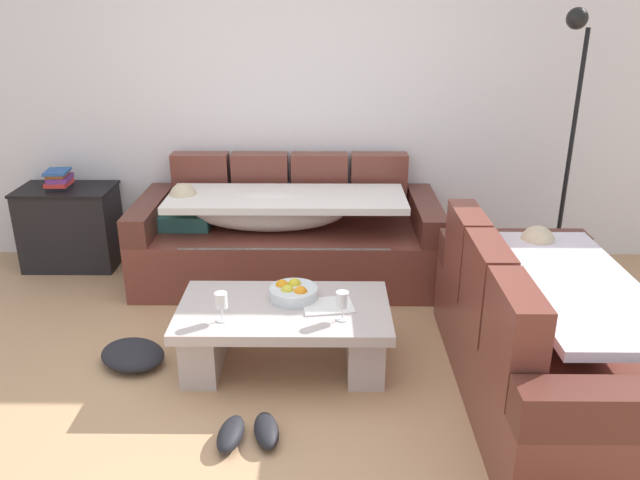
{
  "coord_description": "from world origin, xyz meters",
  "views": [
    {
      "loc": [
        0.37,
        -2.79,
        2.03
      ],
      "look_at": [
        0.34,
        1.0,
        0.55
      ],
      "focal_mm": 35.54,
      "sensor_mm": 36.0,
      "label": 1
    }
  ],
  "objects_px": {
    "wine_glass_near_right": "(342,301)",
    "pair_of_shoes": "(249,432)",
    "coffee_table": "(284,329)",
    "couch_along_wall": "(284,236)",
    "couch_near_window": "(549,340)",
    "floor_lamp": "(568,134)",
    "open_magazine": "(328,306)",
    "book_stack_on_cabinet": "(59,179)",
    "wine_glass_near_left": "(221,301)",
    "side_cabinet": "(71,227)",
    "fruit_bowl": "(293,292)",
    "crumpled_garment": "(133,355)"
  },
  "relations": [
    {
      "from": "fruit_bowl",
      "to": "crumpled_garment",
      "type": "relative_size",
      "value": 0.7
    },
    {
      "from": "open_magazine",
      "to": "couch_near_window",
      "type": "bearing_deg",
      "value": -22.84
    },
    {
      "from": "wine_glass_near_left",
      "to": "pair_of_shoes",
      "type": "bearing_deg",
      "value": -69.89
    },
    {
      "from": "fruit_bowl",
      "to": "open_magazine",
      "type": "relative_size",
      "value": 1.0
    },
    {
      "from": "floor_lamp",
      "to": "pair_of_shoes",
      "type": "xyz_separation_m",
      "value": [
        -2.06,
        -1.87,
        -1.07
      ]
    },
    {
      "from": "wine_glass_near_right",
      "to": "pair_of_shoes",
      "type": "distance_m",
      "value": 0.83
    },
    {
      "from": "coffee_table",
      "to": "crumpled_garment",
      "type": "relative_size",
      "value": 3.0
    },
    {
      "from": "coffee_table",
      "to": "fruit_bowl",
      "type": "bearing_deg",
      "value": 64.75
    },
    {
      "from": "wine_glass_near_right",
      "to": "pair_of_shoes",
      "type": "relative_size",
      "value": 0.5
    },
    {
      "from": "couch_near_window",
      "to": "crumpled_garment",
      "type": "distance_m",
      "value": 2.34
    },
    {
      "from": "couch_near_window",
      "to": "open_magazine",
      "type": "distance_m",
      "value": 1.2
    },
    {
      "from": "couch_along_wall",
      "to": "pair_of_shoes",
      "type": "xyz_separation_m",
      "value": [
        -0.06,
        -1.9,
        -0.29
      ]
    },
    {
      "from": "fruit_bowl",
      "to": "wine_glass_near_left",
      "type": "relative_size",
      "value": 1.69
    },
    {
      "from": "side_cabinet",
      "to": "crumpled_garment",
      "type": "height_order",
      "value": "side_cabinet"
    },
    {
      "from": "couch_near_window",
      "to": "wine_glass_near_right",
      "type": "height_order",
      "value": "couch_near_window"
    },
    {
      "from": "coffee_table",
      "to": "fruit_bowl",
      "type": "height_order",
      "value": "fruit_bowl"
    },
    {
      "from": "coffee_table",
      "to": "wine_glass_near_left",
      "type": "bearing_deg",
      "value": -152.73
    },
    {
      "from": "coffee_table",
      "to": "pair_of_shoes",
      "type": "height_order",
      "value": "coffee_table"
    },
    {
      "from": "open_magazine",
      "to": "crumpled_garment",
      "type": "height_order",
      "value": "open_magazine"
    },
    {
      "from": "open_magazine",
      "to": "book_stack_on_cabinet",
      "type": "distance_m",
      "value": 2.53
    },
    {
      "from": "pair_of_shoes",
      "to": "crumpled_garment",
      "type": "relative_size",
      "value": 0.83
    },
    {
      "from": "couch_along_wall",
      "to": "wine_glass_near_left",
      "type": "height_order",
      "value": "couch_along_wall"
    },
    {
      "from": "couch_near_window",
      "to": "pair_of_shoes",
      "type": "distance_m",
      "value": 1.62
    },
    {
      "from": "couch_along_wall",
      "to": "couch_near_window",
      "type": "xyz_separation_m",
      "value": [
        1.49,
        -1.5,
        0.0
      ]
    },
    {
      "from": "couch_along_wall",
      "to": "wine_glass_near_right",
      "type": "height_order",
      "value": "couch_along_wall"
    },
    {
      "from": "wine_glass_near_left",
      "to": "side_cabinet",
      "type": "relative_size",
      "value": 0.23
    },
    {
      "from": "couch_near_window",
      "to": "book_stack_on_cabinet",
      "type": "height_order",
      "value": "couch_near_window"
    },
    {
      "from": "coffee_table",
      "to": "pair_of_shoes",
      "type": "xyz_separation_m",
      "value": [
        -0.14,
        -0.68,
        -0.19
      ]
    },
    {
      "from": "open_magazine",
      "to": "side_cabinet",
      "type": "xyz_separation_m",
      "value": [
        -2.02,
        1.45,
        -0.06
      ]
    },
    {
      "from": "couch_near_window",
      "to": "coffee_table",
      "type": "distance_m",
      "value": 1.44
    },
    {
      "from": "couch_near_window",
      "to": "wine_glass_near_left",
      "type": "distance_m",
      "value": 1.74
    },
    {
      "from": "wine_glass_near_left",
      "to": "couch_along_wall",
      "type": "bearing_deg",
      "value": 79.89
    },
    {
      "from": "couch_near_window",
      "to": "wine_glass_near_left",
      "type": "bearing_deg",
      "value": 86.31
    },
    {
      "from": "coffee_table",
      "to": "wine_glass_near_right",
      "type": "height_order",
      "value": "wine_glass_near_right"
    },
    {
      "from": "open_magazine",
      "to": "floor_lamp",
      "type": "distance_m",
      "value": 2.18
    },
    {
      "from": "wine_glass_near_right",
      "to": "couch_along_wall",
      "type": "bearing_deg",
      "value": 106.24
    },
    {
      "from": "fruit_bowl",
      "to": "side_cabinet",
      "type": "height_order",
      "value": "side_cabinet"
    },
    {
      "from": "wine_glass_near_left",
      "to": "pair_of_shoes",
      "type": "height_order",
      "value": "wine_glass_near_left"
    },
    {
      "from": "coffee_table",
      "to": "book_stack_on_cabinet",
      "type": "distance_m",
      "value": 2.36
    },
    {
      "from": "couch_near_window",
      "to": "pair_of_shoes",
      "type": "xyz_separation_m",
      "value": [
        -1.55,
        -0.4,
        -0.29
      ]
    },
    {
      "from": "couch_along_wall",
      "to": "crumpled_garment",
      "type": "height_order",
      "value": "couch_along_wall"
    },
    {
      "from": "couch_near_window",
      "to": "floor_lamp",
      "type": "bearing_deg",
      "value": -19.09
    },
    {
      "from": "side_cabinet",
      "to": "coffee_table",
      "type": "bearing_deg",
      "value": -39.45
    },
    {
      "from": "floor_lamp",
      "to": "couch_along_wall",
      "type": "bearing_deg",
      "value": 179.22
    },
    {
      "from": "coffee_table",
      "to": "open_magazine",
      "type": "bearing_deg",
      "value": 0.78
    },
    {
      "from": "couch_along_wall",
      "to": "coffee_table",
      "type": "bearing_deg",
      "value": -86.54
    },
    {
      "from": "side_cabinet",
      "to": "pair_of_shoes",
      "type": "height_order",
      "value": "side_cabinet"
    },
    {
      "from": "side_cabinet",
      "to": "crumpled_garment",
      "type": "distance_m",
      "value": 1.71
    },
    {
      "from": "coffee_table",
      "to": "pair_of_shoes",
      "type": "distance_m",
      "value": 0.72
    },
    {
      "from": "wine_glass_near_left",
      "to": "side_cabinet",
      "type": "height_order",
      "value": "side_cabinet"
    }
  ]
}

